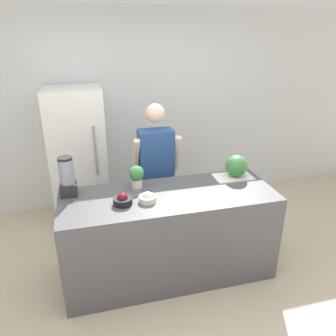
% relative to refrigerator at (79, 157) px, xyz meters
% --- Properties ---
extents(ground_plane, '(14.00, 14.00, 0.00)m').
position_rel_refrigerator_xyz_m(ground_plane, '(0.81, -1.72, -0.85)').
color(ground_plane, beige).
extents(wall_back, '(8.00, 0.06, 2.60)m').
position_rel_refrigerator_xyz_m(wall_back, '(0.81, 0.36, 0.45)').
color(wall_back, silver).
rests_on(wall_back, ground_plane).
extents(counter_island, '(2.01, 0.75, 0.89)m').
position_rel_refrigerator_xyz_m(counter_island, '(0.81, -1.34, -0.40)').
color(counter_island, '#4C4C51').
rests_on(counter_island, ground_plane).
extents(refrigerator, '(0.67, 0.65, 1.69)m').
position_rel_refrigerator_xyz_m(refrigerator, '(0.00, 0.00, 0.00)').
color(refrigerator, white).
rests_on(refrigerator, ground_plane).
extents(person, '(0.52, 0.26, 1.59)m').
position_rel_refrigerator_xyz_m(person, '(0.85, -0.63, -0.03)').
color(person, '#333338').
rests_on(person, ground_plane).
extents(cutting_board, '(0.39, 0.24, 0.01)m').
position_rel_refrigerator_xyz_m(cutting_board, '(1.55, -1.14, 0.05)').
color(cutting_board, white).
rests_on(cutting_board, counter_island).
extents(watermelon, '(0.23, 0.23, 0.23)m').
position_rel_refrigerator_xyz_m(watermelon, '(1.58, -1.14, 0.17)').
color(watermelon, '#3D7F3D').
rests_on(watermelon, cutting_board).
extents(bowl_cherries, '(0.17, 0.17, 0.11)m').
position_rel_refrigerator_xyz_m(bowl_cherries, '(0.37, -1.42, 0.08)').
color(bowl_cherries, black).
rests_on(bowl_cherries, counter_island).
extents(bowl_cream, '(0.16, 0.16, 0.10)m').
position_rel_refrigerator_xyz_m(bowl_cream, '(0.59, -1.43, 0.08)').
color(bowl_cream, white).
rests_on(bowl_cream, counter_island).
extents(blender, '(0.15, 0.15, 0.37)m').
position_rel_refrigerator_xyz_m(blender, '(-0.09, -1.12, 0.22)').
color(blender, '#28282D').
rests_on(blender, counter_island).
extents(potted_plant, '(0.15, 0.15, 0.22)m').
position_rel_refrigerator_xyz_m(potted_plant, '(0.55, -1.12, 0.17)').
color(potted_plant, beige).
rests_on(potted_plant, counter_island).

